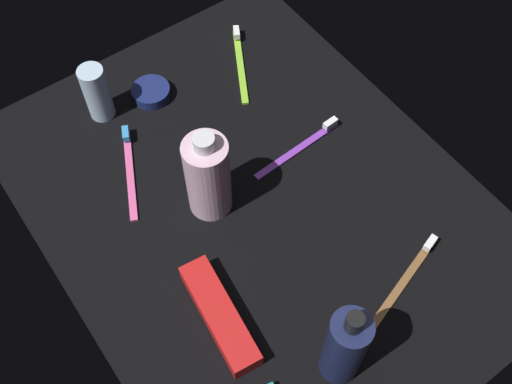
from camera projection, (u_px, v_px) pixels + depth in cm
name	position (u px, v px, depth cm)	size (l,w,h in cm)	color
ground_plane	(256.00, 204.00, 101.17)	(84.00, 64.00, 1.20)	black
lotion_bottle	(345.00, 347.00, 79.81)	(5.42, 5.42, 18.61)	#171E43
bodywash_bottle	(208.00, 176.00, 93.82)	(6.89, 6.89, 17.50)	silver
deodorant_stick	(97.00, 93.00, 105.66)	(4.38, 4.38, 10.79)	silver
toothbrush_pink	(129.00, 167.00, 103.47)	(16.74, 8.89, 2.10)	#E55999
toothbrush_brown	(408.00, 276.00, 93.18)	(6.22, 17.61, 2.10)	brown
toothbrush_purple	(302.00, 145.00, 105.80)	(2.20, 18.04, 2.10)	purple
toothbrush_lime	(240.00, 60.00, 116.02)	(16.25, 9.92, 2.10)	#8CD133
toothpaste_box_red	(220.00, 315.00, 88.93)	(17.60, 4.40, 3.20)	red
cream_tin_left	(151.00, 92.00, 111.43)	(6.87, 6.87, 2.01)	navy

